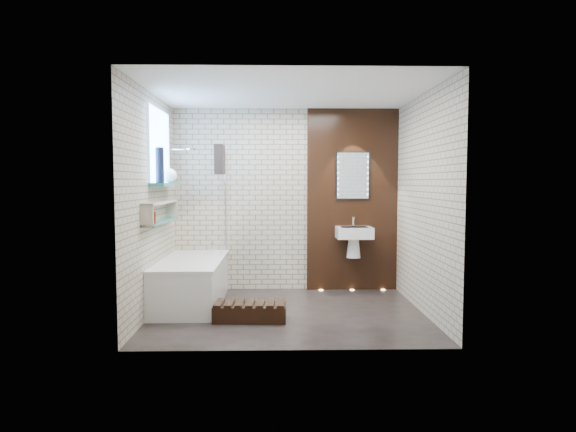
{
  "coord_description": "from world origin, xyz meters",
  "views": [
    {
      "loc": [
        -0.13,
        -5.75,
        1.56
      ],
      "look_at": [
        0.0,
        0.15,
        1.15
      ],
      "focal_mm": 30.54,
      "sensor_mm": 36.0,
      "label": 1
    }
  ],
  "objects_px": {
    "bath_screen": "(223,203)",
    "led_mirror": "(353,176)",
    "bathtub": "(192,282)",
    "washbasin": "(354,237)",
    "walnut_step": "(250,312)"
  },
  "relations": [
    {
      "from": "bath_screen",
      "to": "walnut_step",
      "type": "height_order",
      "value": "bath_screen"
    },
    {
      "from": "bathtub",
      "to": "washbasin",
      "type": "bearing_deg",
      "value": 16.01
    },
    {
      "from": "washbasin",
      "to": "led_mirror",
      "type": "height_order",
      "value": "led_mirror"
    },
    {
      "from": "bathtub",
      "to": "bath_screen",
      "type": "distance_m",
      "value": 1.14
    },
    {
      "from": "bath_screen",
      "to": "walnut_step",
      "type": "relative_size",
      "value": 1.72
    },
    {
      "from": "bath_screen",
      "to": "walnut_step",
      "type": "xyz_separation_m",
      "value": [
        0.43,
        -1.19,
        -1.19
      ]
    },
    {
      "from": "bathtub",
      "to": "washbasin",
      "type": "xyz_separation_m",
      "value": [
        2.17,
        0.62,
        0.5
      ]
    },
    {
      "from": "bath_screen",
      "to": "led_mirror",
      "type": "height_order",
      "value": "led_mirror"
    },
    {
      "from": "bathtub",
      "to": "led_mirror",
      "type": "xyz_separation_m",
      "value": [
        2.17,
        0.78,
        1.36
      ]
    },
    {
      "from": "bathtub",
      "to": "bath_screen",
      "type": "relative_size",
      "value": 1.24
    },
    {
      "from": "washbasin",
      "to": "bathtub",
      "type": "bearing_deg",
      "value": -163.99
    },
    {
      "from": "bath_screen",
      "to": "led_mirror",
      "type": "distance_m",
      "value": 1.89
    },
    {
      "from": "bath_screen",
      "to": "washbasin",
      "type": "bearing_deg",
      "value": 5.78
    },
    {
      "from": "walnut_step",
      "to": "bathtub",
      "type": "bearing_deg",
      "value": 136.35
    },
    {
      "from": "bathtub",
      "to": "walnut_step",
      "type": "relative_size",
      "value": 2.14
    }
  ]
}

